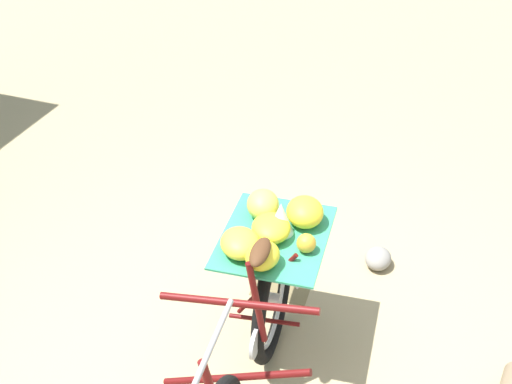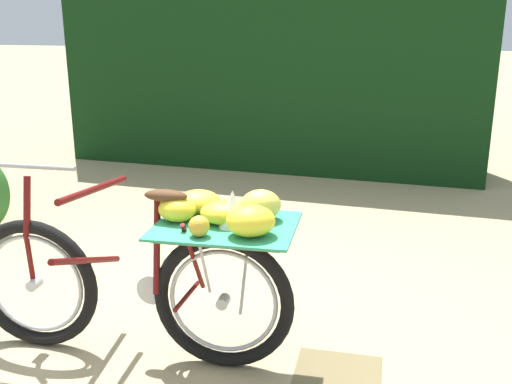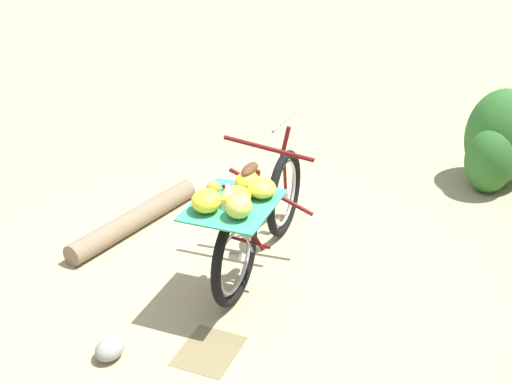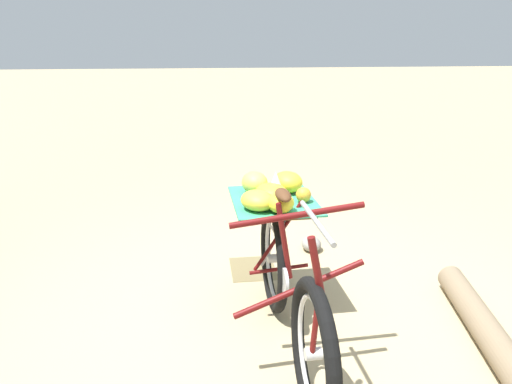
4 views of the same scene
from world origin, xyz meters
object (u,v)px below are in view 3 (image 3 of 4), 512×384
Objects in this scene: shrub_cluster at (500,143)px; fallen_log at (135,219)px; bicycle at (254,214)px; path_stone at (110,349)px.

fallen_log is at bearing 128.02° from shrub_cluster.
bicycle is 8.67× the size of path_stone.
bicycle is 1.80× the size of shrub_cluster.
bicycle is 2.88m from shrub_cluster.
shrub_cluster is (2.17, -2.77, 0.32)m from fallen_log.
fallen_log reaches higher than path_stone.
fallen_log is 1.67m from path_stone.
path_stone is at bearing -153.66° from fallen_log.
path_stone is (-1.24, 0.48, -0.45)m from bicycle.
shrub_cluster is 4.81× the size of path_stone.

